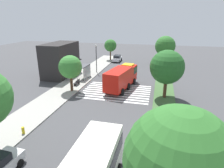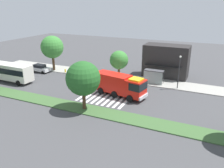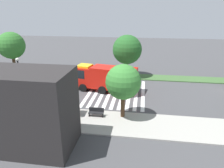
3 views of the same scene
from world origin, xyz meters
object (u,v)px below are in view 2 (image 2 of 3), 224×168
Objects in this scene: parked_car_west at (40,68)px; median_tree_west at (83,79)px; street_lamp at (179,69)px; sidewalk_tree_west at (119,60)px; transit_bus at (8,71)px; fire_hydrant at (65,71)px; fire_truck at (121,84)px; bench_near_shelter at (133,78)px; bus_stop_shelter at (153,74)px; sidewalk_tree_far_west at (52,47)px.

parked_car_west is 22.26m from median_tree_west.
street_lamp reaches higher than sidewalk_tree_west.
fire_hydrant is at bearing -125.65° from transit_bus.
median_tree_west reaches higher than parked_car_west.
parked_car_west is 18.00m from sidewalk_tree_west.
bench_near_shelter is (-0.72, 7.70, -1.37)m from fire_truck.
bus_stop_shelter is at bearing -158.74° from transit_bus.
fire_truck is at bearing 68.43° from median_tree_west.
parked_car_west is at bearing 146.84° from median_tree_west.
sidewalk_tree_far_west is at bearing -179.22° from bus_stop_shelter.
bench_near_shelter is 15.06m from fire_hydrant.
bus_stop_shelter is at bearing -0.34° from bench_near_shelter.
sidewalk_tree_far_west is 10.76× the size of fire_hydrant.
street_lamp reaches higher than fire_hydrant.
sidewalk_tree_west reaches higher than bench_near_shelter.
fire_truck is 7.79m from median_tree_west.
sidewalk_tree_west reaches higher than fire_hydrant.
fire_hydrant is at bearing 166.93° from fire_truck.
sidewalk_tree_west is at bearing 2.33° from fire_hydrant.
street_lamp is 0.77× the size of sidewalk_tree_far_west.
sidewalk_tree_west is (-6.75, -0.30, 2.05)m from bus_stop_shelter.
transit_bus is 27.36m from bus_stop_shelter.
median_tree_west is at bearing -86.88° from sidewalk_tree_west.
street_lamp is 11.31m from sidewalk_tree_west.
bench_near_shelter is at bearing 179.66° from bus_stop_shelter.
median_tree_west is at bearing -40.82° from sidewalk_tree_far_west.
transit_bus is at bearing -164.09° from fire_truck.
bench_near_shelter is at bearing 3.15° from fire_hydrant.
bench_near_shelter is 18.99m from sidewalk_tree_far_west.
median_tree_west reaches higher than sidewalk_tree_west.
median_tree_west is (-10.52, -13.80, 1.01)m from street_lamp.
bench_near_shelter is (-4.00, 0.02, -1.30)m from bus_stop_shelter.
fire_truck is at bearing -23.58° from fire_hydrant.
sidewalk_tree_west is (17.60, 2.20, 3.07)m from parked_car_west.
fire_hydrant is (-15.03, -0.83, -0.10)m from bench_near_shelter.
median_tree_west is (-5.98, -14.50, 2.71)m from bus_stop_shelter.
bus_stop_shelter is at bearing 2.58° from sidewalk_tree_west.
parked_car_west is 1.25× the size of bus_stop_shelter.
fire_truck is 1.64× the size of sidewalk_tree_west.
bus_stop_shelter reaches higher than fire_hydrant.
parked_car_west is 0.64× the size of median_tree_west.
fire_truck is 8.39m from sidewalk_tree_west.
parked_car_west is 6.27× the size of fire_hydrant.
median_tree_west is at bearing -30.53° from parked_car_west.
fire_hydrant is (6.52, 8.98, -1.55)m from transit_bus.
parked_car_west is at bearing 176.70° from fire_truck.
parked_car_west reaches higher than fire_hydrant.
bus_stop_shelter is 2.19× the size of bench_near_shelter.
sidewalk_tree_far_west is (3.13, 9.48, 3.18)m from transit_bus.
bench_near_shelter is at bearing 82.25° from median_tree_west.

